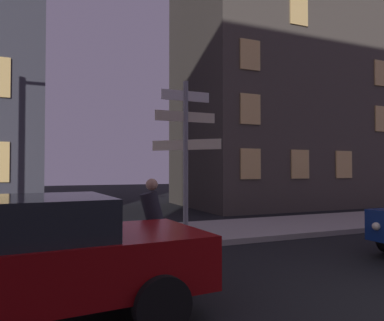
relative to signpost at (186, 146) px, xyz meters
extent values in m
cube|color=#9E9991|center=(1.39, 1.12, -2.27)|extent=(40.00, 3.05, 0.14)
cylinder|color=gray|center=(0.00, 0.00, -0.33)|extent=(0.12, 0.12, 3.73)
cube|color=white|center=(0.00, 0.00, 1.18)|extent=(1.20, 0.03, 0.24)
cube|color=beige|center=(0.00, 0.00, 0.69)|extent=(1.51, 0.03, 0.24)
cube|color=beige|center=(0.00, 0.00, 0.02)|extent=(1.26, 1.26, 0.24)
sphere|color=#F9EFCC|center=(2.95, -2.73, -1.68)|extent=(0.16, 0.16, 0.16)
cube|color=maroon|center=(-3.46, -3.42, -1.67)|extent=(4.58, 2.01, 0.64)
cube|color=#23282D|center=(-3.34, -3.41, -1.11)|extent=(1.99, 1.69, 0.47)
cylinder|color=black|center=(-1.92, -4.16, -2.02)|extent=(0.65, 0.27, 0.64)
cylinder|color=black|center=(-2.05, -2.47, -2.02)|extent=(0.65, 0.27, 0.64)
torus|color=black|center=(-1.92, -1.45, -1.98)|extent=(0.72, 0.14, 0.72)
torus|color=black|center=(-0.82, -1.58, -1.98)|extent=(0.72, 0.14, 0.72)
cylinder|color=black|center=(-1.37, -1.52, -1.73)|extent=(1.00, 0.16, 0.04)
cylinder|color=#26262D|center=(-1.27, -1.53, -1.25)|extent=(0.49, 0.37, 0.61)
sphere|color=tan|center=(-1.27, -1.53, -0.84)|extent=(0.22, 0.22, 0.22)
cylinder|color=black|center=(-1.33, -1.61, -1.76)|extent=(0.35, 0.16, 0.55)
cylinder|color=black|center=(-1.31, -1.43, -1.76)|extent=(0.35, 0.16, 0.55)
cube|color=#4C443D|center=(9.21, 7.43, 4.54)|extent=(11.98, 6.29, 13.76)
cube|color=#F2C672|center=(4.42, 4.25, -0.34)|extent=(0.90, 0.06, 1.20)
cube|color=#F2C672|center=(6.81, 4.25, -0.34)|extent=(0.90, 0.06, 1.20)
cube|color=#F2C672|center=(9.21, 4.25, -0.34)|extent=(0.90, 0.06, 1.20)
cube|color=#F2C672|center=(4.42, 4.25, 1.81)|extent=(0.90, 0.06, 1.20)
cube|color=#F2C672|center=(11.61, 4.25, 1.81)|extent=(0.90, 0.06, 1.20)
cube|color=#F2C672|center=(4.42, 4.25, 3.97)|extent=(0.90, 0.06, 1.20)
cube|color=#F2C672|center=(11.61, 4.25, 3.97)|extent=(0.90, 0.06, 1.20)
cube|color=#F2C672|center=(6.81, 4.25, 6.12)|extent=(0.90, 0.06, 1.20)
camera|label=1|loc=(-3.13, -7.92, -0.56)|focal=33.87mm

